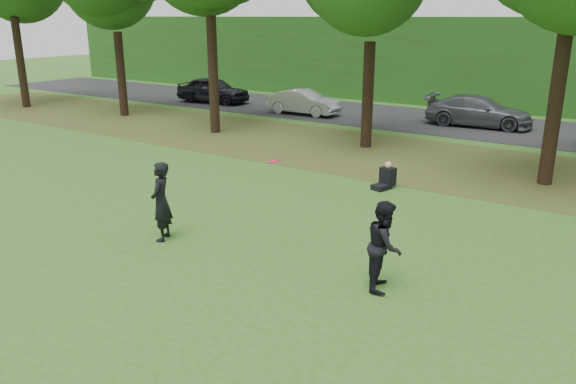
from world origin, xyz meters
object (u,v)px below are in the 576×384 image
object	(u,v)px
player_left	(161,202)
seated_person	(386,178)
frisbee	(274,162)
player_right	(385,245)

from	to	relation	value
player_left	seated_person	world-z (taller)	player_left
frisbee	seated_person	distance (m)	6.34
seated_person	player_right	bearing A→B (deg)	-51.05
frisbee	seated_person	xyz separation A→B (m)	(-0.07, 6.07, -1.83)
player_left	seated_person	size ratio (longest dim) A/B	2.27
player_left	player_right	world-z (taller)	player_left
frisbee	player_left	bearing A→B (deg)	-166.30
seated_person	frisbee	bearing A→B (deg)	-74.02
player_right	frisbee	world-z (taller)	frisbee
player_left	frisbee	world-z (taller)	frisbee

